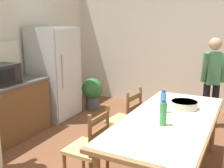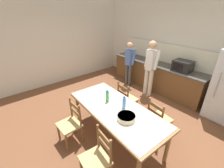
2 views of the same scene
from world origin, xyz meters
The scene contains 16 objects.
ground_plane centered at (0.00, 0.00, 0.00)m, with size 8.32×8.32×0.00m, color brown.
wall_back centered at (0.00, 2.66, 1.45)m, with size 6.52×0.12×2.90m, color silver.
wall_left centered at (-3.26, 0.00, 1.45)m, with size 0.12×5.20×2.90m, color silver.
kitchen_counter centered at (-0.63, 2.23, 0.45)m, with size 3.29×0.66×0.90m.
counter_splashback centered at (-0.62, 2.54, 1.20)m, with size 3.25×0.03×0.60m, color #EFE8CB.
microwave centered at (0.26, 2.21, 1.05)m, with size 0.50×0.39×0.30m.
dining_table centered at (0.27, -0.33, 0.70)m, with size 2.21×1.01×0.78m.
bottle_near_centre centered at (0.00, -0.32, 0.90)m, with size 0.07×0.07×0.27m.
bottle_off_centre centered at (0.39, -0.22, 0.90)m, with size 0.07×0.07×0.27m.
serving_bowl centered at (0.65, -0.42, 0.83)m, with size 0.32×0.32×0.09m.
chair_side_near_left centered at (-0.25, -1.07, 0.44)m, with size 0.43×0.41×0.91m.
chair_side_near_right centered at (0.73, -1.11, 0.44)m, with size 0.46×0.44×0.91m.
chair_side_far_left centered at (-0.18, 0.44, 0.44)m, with size 0.44×0.42×0.91m.
chair_side_far_right centered at (0.79, 0.40, 0.44)m, with size 0.47×0.45×0.91m.
person_at_sink centered at (-1.36, 1.71, 0.86)m, with size 0.38×0.27×1.53m.
person_at_counter centered at (-0.46, 1.69, 0.96)m, with size 0.43×0.30×1.71m.
Camera 2 is at (2.06, -1.92, 2.49)m, focal length 24.00 mm.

